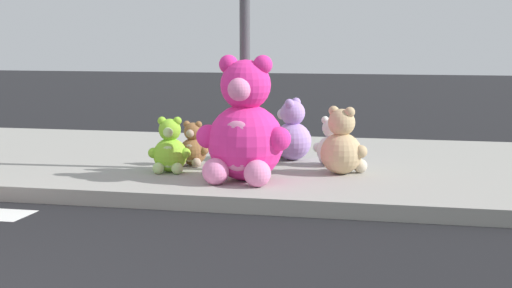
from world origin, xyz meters
The scene contains 9 objects.
sidewalk centered at (0.00, 5.20, 0.07)m, with size 28.00×4.40×0.15m, color #9E9B93.
sign_pole centered at (1.00, 4.40, 1.85)m, with size 0.56×0.11×3.20m.
plush_pink_large centered at (1.14, 3.81, 0.65)m, with size 0.96×0.84×1.24m.
plush_yellow centered at (0.68, 5.06, 0.34)m, with size 0.35×0.33×0.48m.
plush_brown centered at (0.36, 4.59, 0.35)m, with size 0.38×0.33×0.49m.
plush_lime centered at (0.25, 4.12, 0.38)m, with size 0.45×0.41×0.58m.
plush_white centered at (1.86, 4.93, 0.37)m, with size 0.42×0.38×0.55m.
plush_tan centered at (2.03, 4.43, 0.43)m, with size 0.50×0.51×0.71m.
plush_lavender centered at (1.34, 5.22, 0.44)m, with size 0.50×0.54×0.72m.
Camera 1 is at (2.96, -3.59, 1.56)m, focal length 54.96 mm.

